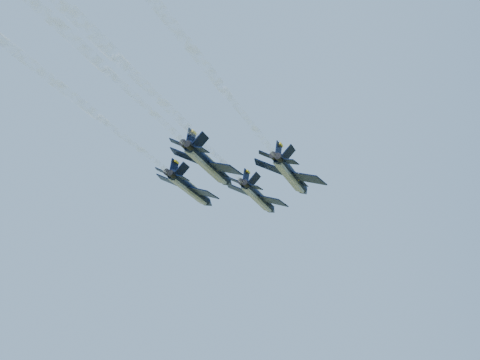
% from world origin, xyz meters
% --- Properties ---
extents(jet_lead, '(13.48, 19.47, 6.45)m').
position_xyz_m(jet_lead, '(2.73, 8.19, 105.49)').
color(jet_lead, black).
extents(jet_left, '(13.48, 19.47, 6.45)m').
position_xyz_m(jet_left, '(-10.02, 0.03, 105.49)').
color(jet_left, black).
extents(jet_right, '(13.48, 19.47, 6.45)m').
position_xyz_m(jet_right, '(10.76, -5.44, 105.49)').
color(jet_right, black).
extents(jet_slot, '(13.48, 19.47, 6.45)m').
position_xyz_m(jet_slot, '(-3.06, -13.50, 105.49)').
color(jet_slot, black).
extents(smoke_trail_lead, '(18.17, 64.00, 2.46)m').
position_xyz_m(smoke_trail_lead, '(-9.36, -38.93, 105.53)').
color(smoke_trail_lead, white).
extents(smoke_trail_right, '(18.17, 64.00, 2.46)m').
position_xyz_m(smoke_trail_right, '(-1.33, -52.56, 105.53)').
color(smoke_trail_right, white).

